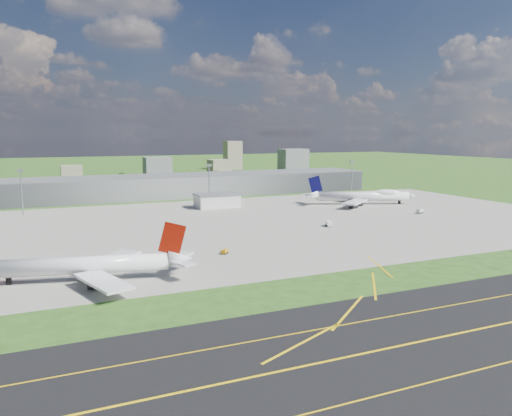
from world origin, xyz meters
name	(u,v)px	position (x,y,z in m)	size (l,w,h in m)	color
ground	(180,199)	(0.00, 150.00, 0.00)	(1400.00, 1400.00, 0.00)	#294A17
taxiway	(475,330)	(0.00, -110.00, 0.03)	(1400.00, 60.00, 0.06)	black
apron	(256,223)	(10.00, 40.00, 0.04)	(360.00, 190.00, 0.08)	gray
terminal	(175,186)	(0.00, 165.00, 7.50)	(300.00, 42.00, 15.00)	gray
ops_building	(217,201)	(10.00, 100.00, 4.00)	(26.00, 16.00, 8.00)	silver
mast_west	(21,184)	(-100.00, 115.00, 17.71)	(3.50, 2.00, 25.90)	gray
mast_center	(209,177)	(10.00, 115.00, 17.71)	(3.50, 2.00, 25.90)	gray
mast_east	(352,172)	(120.00, 115.00, 17.71)	(3.50, 2.00, 25.90)	gray
airliner_red_twin	(90,266)	(-78.09, -32.40, 4.78)	(64.81, 49.74, 17.95)	white
airliner_blue_quad	(363,196)	(101.07, 74.55, 5.22)	(68.87, 52.47, 18.80)	white
tug_yellow	(225,252)	(-27.68, -16.53, 0.88)	(3.65, 3.73, 1.68)	orange
van_white_near	(329,224)	(38.89, 16.16, 1.32)	(3.70, 5.60, 2.62)	white
van_white_far	(420,211)	(108.94, 30.12, 1.25)	(5.23, 3.59, 2.47)	silver
bldg_cw	(72,172)	(-60.00, 340.00, 7.00)	(20.00, 18.00, 14.00)	gray
bldg_c	(157,168)	(20.00, 310.00, 11.00)	(26.00, 20.00, 22.00)	slate
bldg_ce	(219,167)	(100.00, 350.00, 8.00)	(22.00, 24.00, 16.00)	gray
bldg_e	(293,161)	(180.00, 320.00, 14.00)	(30.00, 22.00, 28.00)	slate
bldg_tall_e	(233,155)	(140.00, 410.00, 18.00)	(20.00, 18.00, 36.00)	gray
tree_w	(13,183)	(-110.00, 265.00, 4.86)	(6.75, 6.75, 8.25)	#382314
tree_c	(122,177)	(-20.00, 280.00, 5.84)	(8.10, 8.10, 9.90)	#382314
tree_e	(216,174)	(70.00, 275.00, 5.51)	(7.65, 7.65, 9.35)	#382314
tree_far_e	(292,172)	(160.00, 285.00, 4.53)	(6.30, 6.30, 7.70)	#382314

